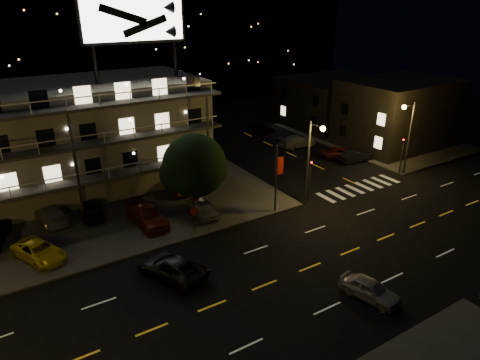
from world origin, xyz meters
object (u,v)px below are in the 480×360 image
lot_car_2 (39,251)px  tree (194,167)px  side_car_0 (356,156)px  lot_car_4 (203,208)px  road_car_west (172,267)px  road_car_east (370,289)px  lot_car_7 (50,214)px

lot_car_2 → tree: bearing=-20.5°
tree → side_car_0: 22.49m
lot_car_2 → lot_car_4: (13.46, -0.15, 0.06)m
lot_car_2 → road_car_west: road_car_west is taller
lot_car_4 → road_car_west: (-5.97, -6.86, -0.11)m
lot_car_4 → road_car_east: lot_car_4 is taller
lot_car_7 → road_car_west: lot_car_7 is taller
road_car_east → road_car_west: road_car_west is taller
lot_car_7 → road_car_west: 13.87m
lot_car_4 → road_car_east: 16.19m
tree → lot_car_2: bearing=-177.2°
lot_car_4 → lot_car_7: size_ratio=0.86×
lot_car_2 → side_car_0: (35.21, 2.68, -0.09)m
lot_car_2 → road_car_east: lot_car_2 is taller
lot_car_4 → lot_car_7: bearing=156.3°
tree → side_car_0: bearing=5.3°
tree → side_car_0: tree is taller
lot_car_2 → lot_car_7: bearing=49.2°
lot_car_4 → road_car_west: bearing=-128.4°
lot_car_2 → road_car_west: bearing=-66.4°
lot_car_4 → lot_car_7: lot_car_4 is taller
tree → road_car_west: bearing=-126.4°
lot_car_7 → lot_car_4: bearing=144.8°
road_car_east → tree: bearing=90.7°
tree → side_car_0: (22.08, 2.03, -3.76)m
tree → lot_car_4: tree is taller
road_car_east → lot_car_7: bearing=112.2°
lot_car_2 → lot_car_4: size_ratio=1.11×
side_car_0 → road_car_east: 25.74m
tree → road_car_west: (-5.64, -7.65, -3.72)m
road_car_west → lot_car_4: bearing=-154.2°
lot_car_7 → side_car_0: (33.43, -2.96, -0.15)m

